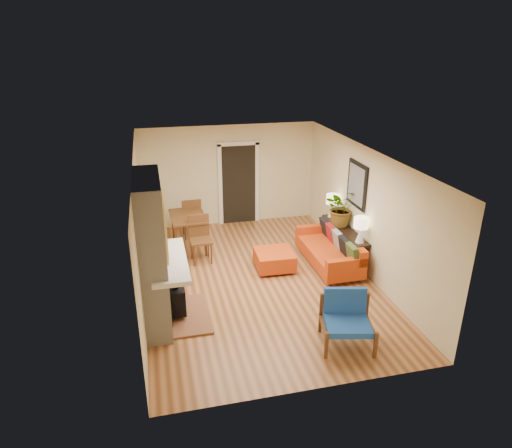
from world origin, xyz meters
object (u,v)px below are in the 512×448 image
object	(u,v)px
blue_chair	(346,316)
ottoman	(274,259)
lamp_near	(361,227)
lamp_far	(332,203)
sofa	(332,250)
dining_table	(192,222)
console_table	(344,235)
houseplant	(342,207)

from	to	relation	value
blue_chair	ottoman	bearing A→B (deg)	99.72
blue_chair	lamp_near	size ratio (longest dim) A/B	1.78
lamp_near	lamp_far	size ratio (longest dim) A/B	1.00
blue_chair	lamp_far	xyz separation A→B (m)	(1.17, 3.55, 0.61)
sofa	lamp_near	size ratio (longest dim) A/B	3.68
lamp_near	lamp_far	distance (m)	1.49
ottoman	dining_table	world-z (taller)	dining_table
sofa	ottoman	distance (m)	1.28
sofa	console_table	size ratio (longest dim) A/B	1.07
ottoman	houseplant	bearing A→B (deg)	12.03
blue_chair	lamp_far	size ratio (longest dim) A/B	1.78
sofa	houseplant	world-z (taller)	houseplant
lamp_near	console_table	bearing A→B (deg)	90.00
sofa	houseplant	xyz separation A→B (m)	(0.35, 0.42, 0.80)
ottoman	houseplant	xyz separation A→B (m)	(1.62, 0.34, 0.92)
ottoman	console_table	bearing A→B (deg)	3.96
blue_chair	houseplant	bearing A→B (deg)	68.98
blue_chair	console_table	xyz separation A→B (m)	(1.17, 2.78, 0.12)
dining_table	lamp_near	size ratio (longest dim) A/B	3.55
dining_table	sofa	bearing A→B (deg)	-27.81
console_table	houseplant	xyz separation A→B (m)	(-0.01, 0.23, 0.57)
lamp_near	houseplant	xyz separation A→B (m)	(-0.01, 0.96, 0.08)
console_table	houseplant	size ratio (longest dim) A/B	2.20
ottoman	console_table	distance (m)	1.67
lamp_near	sofa	bearing A→B (deg)	123.43
ottoman	dining_table	distance (m)	2.18
ottoman	blue_chair	bearing A→B (deg)	-80.28
sofa	ottoman	xyz separation A→B (m)	(-1.27, 0.08, -0.11)
lamp_near	houseplant	world-z (taller)	houseplant
blue_chair	dining_table	size ratio (longest dim) A/B	0.50
blue_chair	houseplant	world-z (taller)	houseplant
lamp_near	houseplant	bearing A→B (deg)	90.60
blue_chair	dining_table	distance (m)	4.58
lamp_far	houseplant	bearing A→B (deg)	-91.08
blue_chair	dining_table	world-z (taller)	dining_table
lamp_far	console_table	bearing A→B (deg)	-90.00
ottoman	lamp_near	size ratio (longest dim) A/B	1.51
ottoman	blue_chair	size ratio (longest dim) A/B	0.85
ottoman	blue_chair	xyz separation A→B (m)	(0.46, -2.67, 0.22)
sofa	dining_table	size ratio (longest dim) A/B	1.03
console_table	lamp_far	world-z (taller)	lamp_far
console_table	blue_chair	bearing A→B (deg)	-112.77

